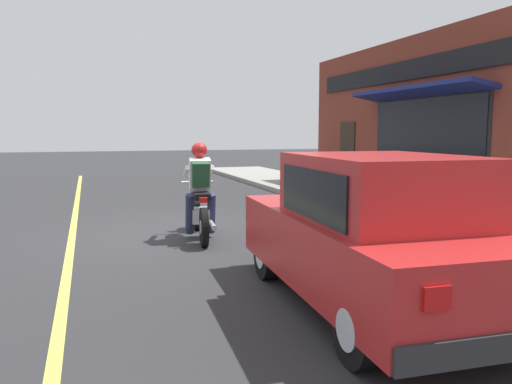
{
  "coord_description": "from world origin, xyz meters",
  "views": [
    {
      "loc": [
        -1.49,
        -8.7,
        1.79
      ],
      "look_at": [
        0.73,
        -2.11,
        0.95
      ],
      "focal_mm": 35.0,
      "sensor_mm": 36.0,
      "label": 1
    }
  ],
  "objects_px": {
    "traffic_cone": "(409,193)",
    "motorcycle_with_rider": "(200,198)",
    "car_hatchback": "(371,234)",
    "fire_hydrant": "(464,201)",
    "trash_bin": "(310,166)"
  },
  "relations": [
    {
      "from": "motorcycle_with_rider",
      "to": "fire_hydrant",
      "type": "bearing_deg",
      "value": -12.95
    },
    {
      "from": "fire_hydrant",
      "to": "trash_bin",
      "type": "distance_m",
      "value": 8.39
    },
    {
      "from": "fire_hydrant",
      "to": "traffic_cone",
      "type": "relative_size",
      "value": 1.47
    },
    {
      "from": "car_hatchback",
      "to": "trash_bin",
      "type": "distance_m",
      "value": 12.07
    },
    {
      "from": "fire_hydrant",
      "to": "trash_bin",
      "type": "relative_size",
      "value": 0.9
    },
    {
      "from": "trash_bin",
      "to": "motorcycle_with_rider",
      "type": "bearing_deg",
      "value": -126.49
    },
    {
      "from": "motorcycle_with_rider",
      "to": "trash_bin",
      "type": "distance_m",
      "value": 9.08
    },
    {
      "from": "motorcycle_with_rider",
      "to": "traffic_cone",
      "type": "distance_m",
      "value": 5.21
    },
    {
      "from": "car_hatchback",
      "to": "fire_hydrant",
      "type": "bearing_deg",
      "value": 37.98
    },
    {
      "from": "fire_hydrant",
      "to": "traffic_cone",
      "type": "bearing_deg",
      "value": 77.95
    },
    {
      "from": "trash_bin",
      "to": "car_hatchback",
      "type": "bearing_deg",
      "value": -111.85
    },
    {
      "from": "traffic_cone",
      "to": "motorcycle_with_rider",
      "type": "bearing_deg",
      "value": -166.16
    },
    {
      "from": "car_hatchback",
      "to": "fire_hydrant",
      "type": "distance_m",
      "value": 4.64
    },
    {
      "from": "fire_hydrant",
      "to": "traffic_cone",
      "type": "height_order",
      "value": "fire_hydrant"
    },
    {
      "from": "motorcycle_with_rider",
      "to": "car_hatchback",
      "type": "relative_size",
      "value": 0.52
    }
  ]
}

